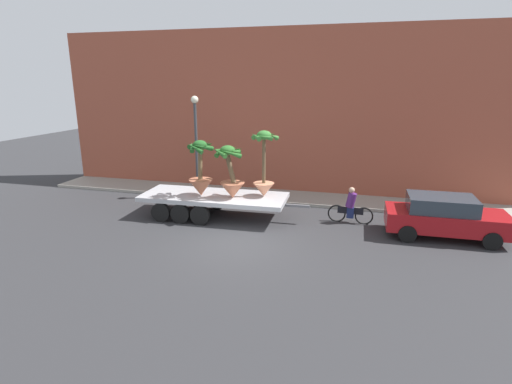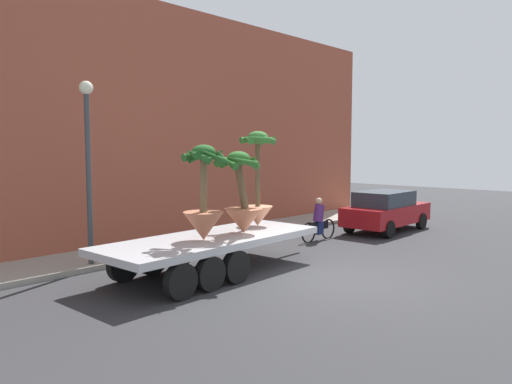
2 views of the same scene
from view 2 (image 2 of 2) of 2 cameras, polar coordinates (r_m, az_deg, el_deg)
ground_plane at (r=12.61m, az=9.42°, el=-9.82°), size 60.00×60.00×0.00m
sidewalk at (r=16.67m, az=-8.38°, el=-5.88°), size 24.00×2.20×0.15m
building_facade at (r=17.76m, az=-12.00°, el=7.76°), size 24.00×1.20×8.19m
flatbed_trailer at (r=12.53m, az=-5.97°, el=-6.27°), size 7.18×2.52×0.98m
potted_palm_rear at (r=12.05m, az=-6.09°, el=-1.23°), size 1.13×1.21×2.35m
potted_palm_middle at (r=14.22m, az=0.22°, el=0.74°), size 1.15×1.11×2.75m
potted_palm_front at (r=12.96m, az=-1.66°, el=-0.95°), size 1.32×1.34×2.18m
cyclist at (r=17.39m, az=7.30°, el=-3.43°), size 1.84×0.36×1.54m
parked_car at (r=19.83m, az=14.88°, el=-2.06°), size 4.27×1.88×1.58m
street_lamp at (r=13.62m, az=-18.98°, el=4.82°), size 0.36×0.36×4.83m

